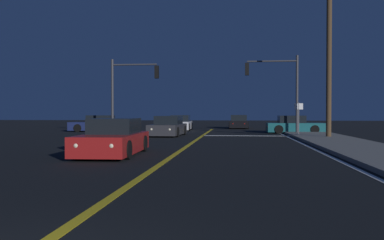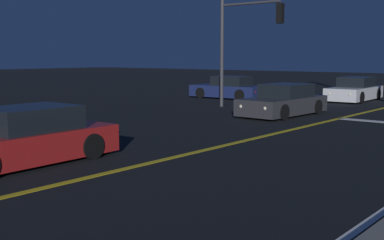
{
  "view_description": "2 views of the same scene",
  "coord_description": "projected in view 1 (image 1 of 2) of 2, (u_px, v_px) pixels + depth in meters",
  "views": [
    {
      "loc": [
        2.26,
        -3.08,
        1.55
      ],
      "look_at": [
        -0.55,
        22.71,
        1.09
      ],
      "focal_mm": 38.05,
      "sensor_mm": 36.0,
      "label": 1
    },
    {
      "loc": [
        8.13,
        5.18,
        2.53
      ],
      "look_at": [
        -0.82,
        16.01,
        0.71
      ],
      "focal_mm": 46.5,
      "sensor_mm": 36.0,
      "label": 2
    }
  ],
  "objects": [
    {
      "name": "street_sign_corner",
      "position": [
        299.0,
        114.0,
        26.42
      ],
      "size": [
        0.56,
        0.09,
        2.22
      ],
      "color": "slate",
      "rests_on": "ground"
    },
    {
      "name": "car_mid_block_charcoal",
      "position": [
        168.0,
        127.0,
        27.41
      ],
      "size": [
        2.09,
        4.58,
        1.34
      ],
      "rotation": [
        0.0,
        0.0,
        3.1
      ],
      "color": "#2D2D33",
      "rests_on": "ground"
    },
    {
      "name": "lane_line_center",
      "position": [
        179.0,
        151.0,
        16.22
      ],
      "size": [
        0.2,
        44.1,
        0.01
      ],
      "primitive_type": "cube",
      "color": "gold",
      "rests_on": "ground"
    },
    {
      "name": "traffic_signal_near_right",
      "position": [
        278.0,
        82.0,
        29.28
      ],
      "size": [
        3.79,
        0.28,
        5.68
      ],
      "rotation": [
        0.0,
        0.0,
        3.14
      ],
      "color": "#38383D",
      "rests_on": "ground"
    },
    {
      "name": "car_side_waiting_black",
      "position": [
        239.0,
        123.0,
        40.28
      ],
      "size": [
        1.94,
        4.22,
        1.34
      ],
      "rotation": [
        0.0,
        0.0,
        -0.02
      ],
      "color": "black",
      "rests_on": "ground"
    },
    {
      "name": "car_far_approaching_navy",
      "position": [
        98.0,
        125.0,
        33.56
      ],
      "size": [
        4.55,
        2.01,
        1.34
      ],
      "rotation": [
        0.0,
        0.0,
        1.62
      ],
      "color": "navy",
      "rests_on": "ground"
    },
    {
      "name": "stop_bar",
      "position": [
        246.0,
        136.0,
        27.31
      ],
      "size": [
        5.8,
        0.5,
        0.01
      ],
      "primitive_type": "cube",
      "color": "white",
      "rests_on": "ground"
    },
    {
      "name": "lane_line_edge_right",
      "position": [
        322.0,
        153.0,
        15.62
      ],
      "size": [
        0.16,
        44.1,
        0.01
      ],
      "primitive_type": "cube",
      "color": "white",
      "rests_on": "ground"
    },
    {
      "name": "car_lead_oncoming_white",
      "position": [
        180.0,
        124.0,
        36.24
      ],
      "size": [
        2.05,
        4.66,
        1.34
      ],
      "rotation": [
        0.0,
        0.0,
        3.18
      ],
      "color": "silver",
      "rests_on": "ground"
    },
    {
      "name": "sidewalk_right",
      "position": [
        372.0,
        152.0,
        15.42
      ],
      "size": [
        3.2,
        46.7,
        0.15
      ],
      "primitive_type": "cube",
      "color": "slate",
      "rests_on": "ground"
    },
    {
      "name": "car_distant_tail_red",
      "position": [
        114.0,
        139.0,
        14.99
      ],
      "size": [
        2.06,
        4.69,
        1.34
      ],
      "rotation": [
        0.0,
        0.0,
        3.18
      ],
      "color": "maroon",
      "rests_on": "ground"
    },
    {
      "name": "traffic_signal_far_left",
      "position": [
        129.0,
        84.0,
        29.04
      ],
      "size": [
        3.47,
        0.28,
        5.39
      ],
      "color": "#38383D",
      "rests_on": "ground"
    },
    {
      "name": "utility_pole_right",
      "position": [
        329.0,
        44.0,
        23.96
      ],
      "size": [
        1.45,
        0.31,
        10.84
      ],
      "color": "#4C3823",
      "rests_on": "ground"
    },
    {
      "name": "car_following_oncoming_teal",
      "position": [
        294.0,
        126.0,
        30.85
      ],
      "size": [
        4.31,
        1.91,
        1.34
      ],
      "rotation": [
        0.0,
        0.0,
        -1.54
      ],
      "color": "#195960",
      "rests_on": "ground"
    }
  ]
}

